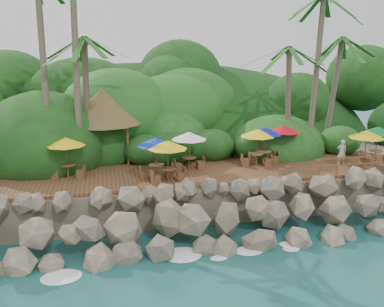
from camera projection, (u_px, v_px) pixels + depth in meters
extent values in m
plane|color=#19514F|center=(221.00, 257.00, 18.16)|extent=(140.00, 140.00, 0.00)
cube|color=gray|center=(166.00, 152.00, 33.05)|extent=(32.00, 25.20, 2.10)
ellipsoid|color=#143811|center=(155.00, 145.00, 40.41)|extent=(44.80, 28.00, 15.40)
cube|color=brown|center=(192.00, 173.00, 23.30)|extent=(26.00, 5.00, 0.20)
ellipsoid|color=white|center=(10.00, 276.00, 16.54)|extent=(1.20, 0.80, 0.06)
ellipsoid|color=white|center=(85.00, 268.00, 17.17)|extent=(1.20, 0.80, 0.06)
ellipsoid|color=white|center=(154.00, 260.00, 17.80)|extent=(1.20, 0.80, 0.06)
ellipsoid|color=white|center=(219.00, 253.00, 18.43)|extent=(1.20, 0.80, 0.06)
ellipsoid|color=white|center=(279.00, 247.00, 19.06)|extent=(1.20, 0.80, 0.06)
ellipsoid|color=white|center=(335.00, 241.00, 19.70)|extent=(1.20, 0.80, 0.06)
cylinder|color=brown|center=(44.00, 74.00, 22.45)|extent=(0.50, 2.38, 11.00)
cylinder|color=brown|center=(75.00, 49.00, 22.39)|extent=(0.61, 2.75, 13.70)
cylinder|color=brown|center=(87.00, 103.00, 23.96)|extent=(0.68, 0.85, 7.59)
ellipsoid|color=#23601E|center=(83.00, 38.00, 23.03)|extent=(6.00, 6.00, 2.40)
cylinder|color=brown|center=(288.00, 103.00, 26.42)|extent=(1.00, 0.93, 7.09)
ellipsoid|color=#23601E|center=(291.00, 47.00, 25.56)|extent=(6.00, 6.00, 2.40)
cylinder|color=brown|center=(316.00, 77.00, 26.29)|extent=(1.29, 1.36, 10.33)
cylinder|color=brown|center=(333.00, 96.00, 27.51)|extent=(0.81, 1.05, 7.72)
ellipsoid|color=#23601E|center=(338.00, 38.00, 26.57)|extent=(6.00, 6.00, 2.40)
cylinder|color=brown|center=(81.00, 148.00, 23.91)|extent=(0.16, 0.16, 2.40)
cylinder|color=brown|center=(128.00, 146.00, 24.50)|extent=(0.16, 0.16, 2.40)
cylinder|color=brown|center=(83.00, 139.00, 26.56)|extent=(0.16, 0.16, 2.40)
cylinder|color=brown|center=(125.00, 137.00, 27.15)|extent=(0.16, 0.16, 2.40)
cone|color=brown|center=(102.00, 106.00, 24.97)|extent=(4.89, 4.89, 2.20)
cylinder|color=brown|center=(189.00, 164.00, 23.59)|extent=(0.08, 0.08, 0.74)
cylinder|color=brown|center=(189.00, 157.00, 23.49)|extent=(0.85, 0.85, 0.05)
cylinder|color=brown|center=(189.00, 152.00, 23.41)|extent=(0.05, 0.05, 2.21)
cone|color=white|center=(189.00, 136.00, 23.18)|extent=(2.11, 2.11, 0.45)
cube|color=brown|center=(178.00, 167.00, 23.38)|extent=(0.48, 0.48, 0.46)
cube|color=brown|center=(200.00, 165.00, 23.86)|extent=(0.48, 0.48, 0.46)
cylinder|color=brown|center=(283.00, 154.00, 25.79)|extent=(0.08, 0.08, 0.74)
cylinder|color=brown|center=(283.00, 149.00, 25.70)|extent=(0.85, 0.85, 0.05)
cylinder|color=brown|center=(283.00, 143.00, 25.61)|extent=(0.05, 0.05, 2.21)
cone|color=#B90B17|center=(284.00, 129.00, 25.38)|extent=(2.11, 2.11, 0.45)
cube|color=brown|center=(275.00, 158.00, 25.43)|extent=(0.55, 0.55, 0.46)
cube|color=brown|center=(290.00, 155.00, 26.23)|extent=(0.55, 0.55, 0.46)
cylinder|color=brown|center=(264.00, 158.00, 24.99)|extent=(0.08, 0.08, 0.74)
cylinder|color=brown|center=(264.00, 152.00, 24.89)|extent=(0.85, 0.85, 0.05)
cylinder|color=brown|center=(264.00, 146.00, 24.81)|extent=(0.05, 0.05, 2.21)
cone|color=#0C169C|center=(265.00, 131.00, 24.57)|extent=(2.11, 2.11, 0.45)
cube|color=brown|center=(253.00, 160.00, 24.91)|extent=(0.44, 0.44, 0.46)
cube|color=brown|center=(274.00, 159.00, 25.13)|extent=(0.44, 0.44, 0.46)
cylinder|color=brown|center=(364.00, 162.00, 24.03)|extent=(0.08, 0.08, 0.74)
cylinder|color=brown|center=(365.00, 156.00, 23.94)|extent=(0.85, 0.85, 0.05)
cylinder|color=brown|center=(365.00, 150.00, 23.85)|extent=(0.05, 0.05, 2.21)
cone|color=yellow|center=(367.00, 134.00, 23.62)|extent=(2.11, 2.11, 0.45)
cube|color=brown|center=(357.00, 166.00, 23.68)|extent=(0.55, 0.55, 0.46)
cube|color=brown|center=(371.00, 162.00, 24.44)|extent=(0.55, 0.55, 0.46)
cylinder|color=brown|center=(68.00, 171.00, 22.03)|extent=(0.08, 0.08, 0.74)
cylinder|color=brown|center=(68.00, 165.00, 21.94)|extent=(0.85, 0.85, 0.05)
cylinder|color=brown|center=(67.00, 159.00, 21.85)|extent=(0.05, 0.05, 2.21)
cone|color=yellow|center=(66.00, 142.00, 21.62)|extent=(2.11, 2.11, 0.45)
cube|color=brown|center=(56.00, 174.00, 22.08)|extent=(0.51, 0.51, 0.46)
cube|color=brown|center=(81.00, 174.00, 22.05)|extent=(0.51, 0.51, 0.46)
cylinder|color=brown|center=(168.00, 175.00, 21.32)|extent=(0.08, 0.08, 0.74)
cylinder|color=brown|center=(168.00, 169.00, 21.23)|extent=(0.85, 0.85, 0.05)
cylinder|color=brown|center=(168.00, 162.00, 21.15)|extent=(0.05, 0.05, 2.21)
cone|color=yellow|center=(168.00, 145.00, 20.91)|extent=(2.11, 2.11, 0.45)
cube|color=brown|center=(156.00, 180.00, 21.06)|extent=(0.51, 0.51, 0.46)
cube|color=brown|center=(180.00, 176.00, 21.65)|extent=(0.51, 0.51, 0.46)
cylinder|color=brown|center=(256.00, 160.00, 24.43)|extent=(0.08, 0.08, 0.74)
cylinder|color=brown|center=(257.00, 154.00, 24.34)|extent=(0.85, 0.85, 0.05)
cylinder|color=brown|center=(257.00, 148.00, 24.25)|extent=(0.05, 0.05, 2.21)
cone|color=yellow|center=(257.00, 133.00, 24.02)|extent=(2.11, 2.11, 0.45)
cube|color=brown|center=(245.00, 163.00, 24.36)|extent=(0.45, 0.45, 0.46)
cube|color=brown|center=(267.00, 162.00, 24.58)|extent=(0.45, 0.45, 0.46)
cylinder|color=brown|center=(375.00, 156.00, 25.26)|extent=(0.08, 0.08, 0.74)
cylinder|color=brown|center=(376.00, 151.00, 25.16)|extent=(0.85, 0.85, 0.05)
cylinder|color=brown|center=(376.00, 145.00, 25.08)|extent=(0.05, 0.05, 2.21)
cone|color=#0D752B|center=(378.00, 130.00, 24.85)|extent=(2.11, 2.11, 0.45)
cube|color=brown|center=(363.00, 158.00, 25.41)|extent=(0.55, 0.55, 0.46)
cylinder|color=brown|center=(157.00, 171.00, 22.05)|extent=(0.08, 0.08, 0.74)
cylinder|color=brown|center=(156.00, 165.00, 21.96)|extent=(0.85, 0.85, 0.05)
cylinder|color=brown|center=(156.00, 159.00, 21.87)|extent=(0.05, 0.05, 2.21)
cone|color=#0D2AB4|center=(156.00, 142.00, 21.64)|extent=(2.11, 2.11, 0.45)
cube|color=brown|center=(144.00, 175.00, 21.91)|extent=(0.44, 0.44, 0.46)
cube|color=brown|center=(169.00, 173.00, 22.26)|extent=(0.44, 0.44, 0.46)
cylinder|color=brown|center=(319.00, 167.00, 22.36)|extent=(0.10, 0.10, 1.00)
cylinder|color=brown|center=(337.00, 166.00, 22.59)|extent=(0.10, 0.10, 1.00)
cylinder|color=brown|center=(354.00, 165.00, 22.82)|extent=(0.10, 0.10, 1.00)
cylinder|color=brown|center=(371.00, 164.00, 23.06)|extent=(0.10, 0.10, 1.00)
cube|color=brown|center=(372.00, 156.00, 22.95)|extent=(7.20, 0.06, 0.06)
cube|color=brown|center=(371.00, 163.00, 23.04)|extent=(7.20, 0.06, 0.06)
imported|color=white|center=(342.00, 152.00, 24.72)|extent=(0.61, 0.44, 1.56)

